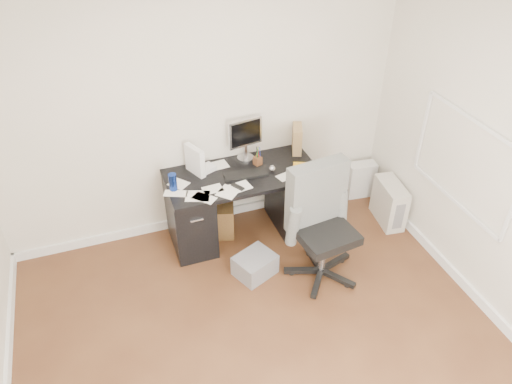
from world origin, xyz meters
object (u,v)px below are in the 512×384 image
Objects in this scene: pc_tower at (389,203)px; wicker_basket at (217,217)px; keyboard at (246,174)px; desk at (243,202)px; lcd_monitor at (245,139)px; office_chair at (325,228)px.

pc_tower is 1.31× the size of wicker_basket.
wicker_basket is (-0.28, 0.16, -0.58)m from keyboard.
keyboard is (0.02, -0.04, 0.36)m from desk.
lcd_monitor is 1.09× the size of keyboard.
lcd_monitor is 0.89m from wicker_basket.
desk is at bearing 124.00° from keyboard.
keyboard is 0.95m from office_chair.
office_chair is (0.51, -0.84, 0.18)m from desk.
lcd_monitor is 0.40× the size of office_chair.
office_chair reaches higher than keyboard.
wicker_basket is (-1.80, 0.45, -0.06)m from pc_tower.
desk is 3.28× the size of lcd_monitor.
office_chair reaches higher than pc_tower.
pc_tower is at bearing -12.30° from desk.
pc_tower is (1.43, -0.59, -0.74)m from lcd_monitor.
lcd_monitor is 0.97× the size of pc_tower.
lcd_monitor is at bearing 20.01° from wicker_basket.
lcd_monitor is at bearing 76.59° from keyboard.
office_chair is at bearing -58.72° from desk.
pc_tower is at bearing -6.32° from keyboard.
keyboard is 0.66m from wicker_basket.
lcd_monitor is at bearing 64.93° from desk.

